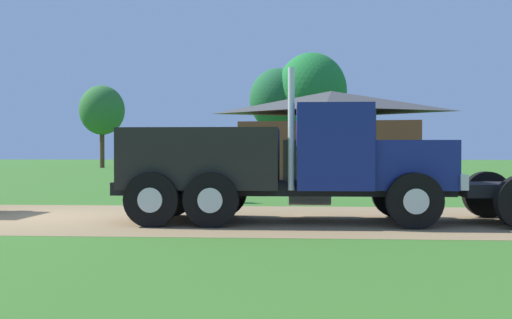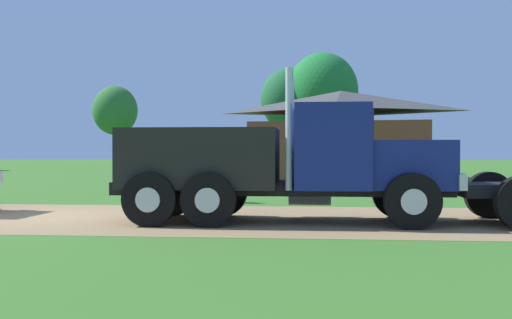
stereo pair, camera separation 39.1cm
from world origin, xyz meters
TOP-DOWN VIEW (x-y plane):
  - ground_plane at (0.00, 0.00)m, footprint 200.00×200.00m
  - dirt_track at (0.00, 0.00)m, footprint 120.00×6.38m
  - truck_foreground_white at (5.66, -0.55)m, footprint 7.53×2.62m
  - visitor_far_side at (3.18, 4.56)m, footprint 0.47×0.58m
  - shed_building at (8.08, 21.86)m, footprint 11.15×7.79m
  - tree_mid at (-12.61, 43.09)m, footprint 4.32×4.32m
  - tree_right at (4.64, 31.92)m, footprint 4.31×4.31m
  - tree_far_right at (7.18, 31.51)m, footprint 5.28×5.28m

SIDE VIEW (x-z plane):
  - ground_plane at x=0.00m, z-range 0.00..0.00m
  - dirt_track at x=0.00m, z-range 0.00..0.01m
  - visitor_far_side at x=3.18m, z-range 0.08..1.84m
  - truck_foreground_white at x=5.66m, z-range -0.36..2.98m
  - shed_building at x=8.08m, z-range -0.08..5.06m
  - tree_right at x=4.64m, z-range 1.55..9.44m
  - tree_mid at x=-12.61m, z-range 1.56..9.48m
  - tree_far_right at x=7.18m, z-range 1.56..10.53m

